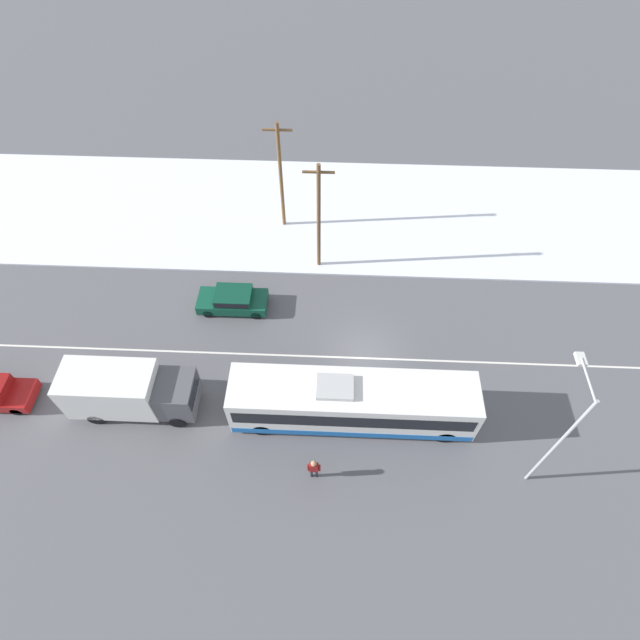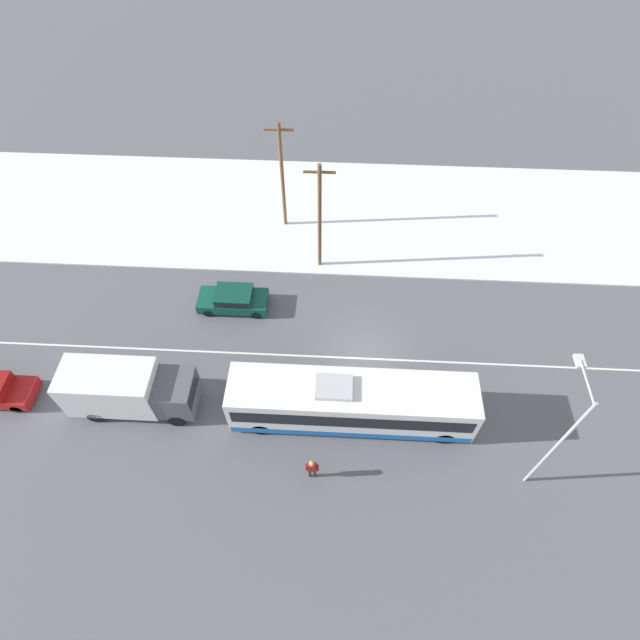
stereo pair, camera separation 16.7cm
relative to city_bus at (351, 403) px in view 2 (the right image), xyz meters
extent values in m
plane|color=#56565B|center=(0.80, 3.71, -1.56)|extent=(120.00, 120.00, 0.00)
cube|color=silver|center=(0.80, 16.10, -1.50)|extent=(80.00, 12.03, 0.12)
cube|color=silver|center=(0.80, 3.71, -1.56)|extent=(60.00, 0.12, 0.00)
cube|color=white|center=(0.00, 0.00, 0.05)|extent=(12.37, 2.55, 2.67)
cube|color=black|center=(0.00, 0.00, 0.37)|extent=(11.88, 2.57, 1.02)
cube|color=blue|center=(0.00, 0.00, -1.04)|extent=(12.25, 2.57, 0.48)
cube|color=#B2B2B2|center=(-0.92, 0.00, 1.51)|extent=(1.80, 1.40, 0.24)
cylinder|color=black|center=(4.79, -1.14, -1.06)|extent=(1.00, 0.28, 1.00)
cylinder|color=black|center=(4.79, 1.13, -1.06)|extent=(1.00, 0.28, 1.00)
cylinder|color=black|center=(-4.58, -1.14, -1.06)|extent=(1.00, 0.28, 1.00)
cylinder|color=black|center=(-4.58, 1.13, -1.06)|extent=(1.00, 0.28, 1.00)
cube|color=silver|center=(-12.32, 0.13, 0.24)|extent=(4.73, 2.30, 2.60)
cube|color=#4C4C51|center=(-9.00, 0.13, -0.05)|extent=(1.90, 2.19, 2.03)
cube|color=black|center=(-8.07, 0.13, 0.36)|extent=(0.06, 1.96, 0.89)
cylinder|color=black|center=(-9.00, -0.89, -1.11)|extent=(0.90, 0.26, 0.90)
cylinder|color=black|center=(-9.00, 1.15, -1.11)|extent=(0.90, 0.26, 0.90)
cylinder|color=black|center=(-13.26, -0.89, -1.11)|extent=(0.90, 0.26, 0.90)
cylinder|color=black|center=(-13.26, 1.15, -1.11)|extent=(0.90, 0.26, 0.90)
cube|color=#0F4733|center=(-7.32, 7.15, -1.02)|extent=(4.23, 1.80, 0.64)
cube|color=#0D3C2B|center=(-7.21, 7.15, -0.44)|extent=(2.20, 1.66, 0.51)
cube|color=black|center=(-7.21, 7.15, -0.43)|extent=(2.02, 1.69, 0.41)
cylinder|color=black|center=(-8.73, 6.36, -1.24)|extent=(0.64, 0.22, 0.64)
cylinder|color=black|center=(-8.73, 7.94, -1.24)|extent=(0.64, 0.22, 0.64)
cylinder|color=black|center=(-5.80, 6.36, -1.24)|extent=(0.64, 0.22, 0.64)
cylinder|color=black|center=(-5.80, 7.94, -1.24)|extent=(0.64, 0.22, 0.64)
cylinder|color=black|center=(-17.70, -0.59, -1.24)|extent=(0.64, 0.22, 0.64)
cylinder|color=black|center=(-17.70, 0.99, -1.24)|extent=(0.64, 0.22, 0.64)
cylinder|color=#23232D|center=(-1.93, -3.30, -1.15)|extent=(0.13, 0.13, 0.82)
cylinder|color=#23232D|center=(-1.68, -3.30, -1.15)|extent=(0.13, 0.13, 0.82)
cube|color=maroon|center=(-1.80, -3.30, -0.40)|extent=(0.43, 0.23, 0.68)
sphere|color=tan|center=(-1.80, -3.30, 0.09)|extent=(0.29, 0.29, 0.29)
cylinder|color=maroon|center=(-2.07, -3.30, -0.43)|extent=(0.11, 0.11, 0.65)
cylinder|color=maroon|center=(-1.54, -3.30, -0.43)|extent=(0.11, 0.11, 0.65)
cylinder|color=#9EA3A8|center=(8.61, -2.96, 2.44)|extent=(0.14, 0.14, 7.99)
cylinder|color=#9EA3A8|center=(8.61, -1.99, 6.28)|extent=(0.10, 1.95, 0.10)
cube|color=silver|center=(8.61, -1.01, 6.21)|extent=(0.36, 0.60, 0.16)
cylinder|color=brown|center=(-2.19, 10.95, 2.38)|extent=(0.24, 0.24, 7.87)
cube|color=brown|center=(-2.19, 10.95, 5.81)|extent=(1.80, 0.12, 0.12)
cylinder|color=brown|center=(-4.82, 14.77, 2.43)|extent=(0.24, 0.24, 7.97)
cube|color=brown|center=(-4.82, 14.77, 5.91)|extent=(1.80, 0.12, 0.12)
camera|label=1|loc=(-1.14, -11.99, 22.67)|focal=28.00mm
camera|label=2|loc=(-0.98, -11.98, 22.67)|focal=28.00mm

